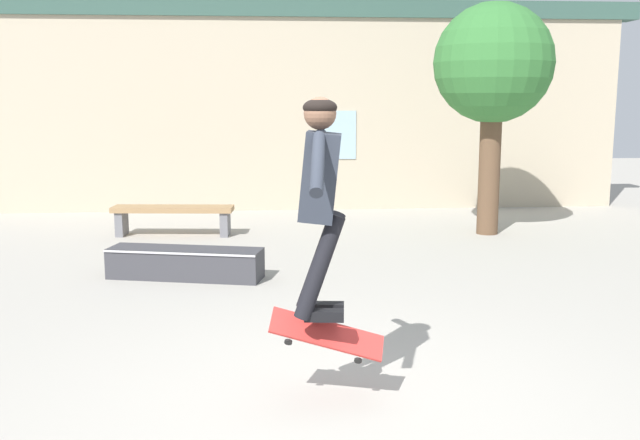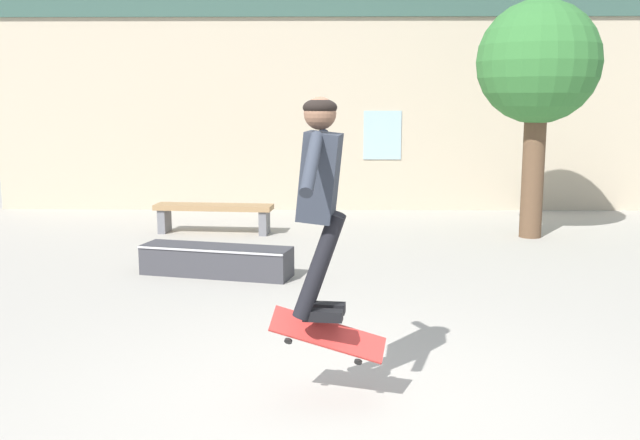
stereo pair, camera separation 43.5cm
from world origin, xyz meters
TOP-DOWN VIEW (x-y plane):
  - ground_plane at (0.00, 0.00)m, footprint 40.00×40.00m
  - building_backdrop at (-0.03, 9.04)m, footprint 13.27×0.52m
  - tree_right at (3.02, 6.19)m, footprint 1.81×1.81m
  - park_bench at (-1.85, 6.41)m, footprint 1.87×0.57m
  - skate_ledge at (-1.39, 3.71)m, footprint 1.86×0.87m
  - skater at (-0.09, 0.04)m, footprint 0.36×1.27m
  - skateboard_flipping at (-0.04, 0.10)m, footprint 0.80×0.24m

SIDE VIEW (x-z plane):
  - ground_plane at x=0.00m, z-range 0.00..0.00m
  - skate_ledge at x=-1.39m, z-range 0.00..0.36m
  - park_bench at x=-1.85m, z-range 0.11..0.57m
  - skateboard_flipping at x=-0.04m, z-range 0.31..0.69m
  - skater at x=-0.09m, z-range 0.78..2.23m
  - building_backdrop at x=-0.03m, z-range -0.44..4.46m
  - tree_right at x=3.02m, z-range 0.80..4.32m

